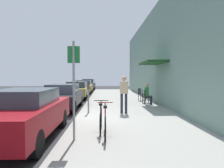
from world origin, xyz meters
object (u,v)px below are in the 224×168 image
object	(u,v)px
parked_car_2	(77,90)
street_sign	(74,83)
parking_meter	(88,96)
pedestrian_standing	(124,91)
cafe_chair_2	(141,93)
parked_car_1	(63,96)
cafe_chair_1	(144,95)
bicycle_0	(101,120)
parked_car_4	(88,84)
bicycle_1	(105,123)
cafe_chair_0	(147,96)
seated_patron_0	(148,93)
parked_car_3	(84,86)
parked_car_0	(24,113)

from	to	relation	value
parked_car_2	street_sign	size ratio (longest dim) A/B	1.69
parking_meter	pedestrian_standing	distance (m)	1.65
cafe_chair_2	parked_car_1	bearing A→B (deg)	-149.49
parked_car_1	cafe_chair_1	size ratio (longest dim) A/B	5.06
parked_car_1	street_sign	distance (m)	6.08
parked_car_1	bicycle_0	bearing A→B (deg)	-66.27
parking_meter	street_sign	distance (m)	4.07
parked_car_2	parked_car_4	xyz separation A→B (m)	(0.00, 11.26, 0.04)
bicycle_1	cafe_chair_0	xyz separation A→B (m)	(2.51, 6.39, 0.14)
seated_patron_0	pedestrian_standing	distance (m)	3.35
parked_car_3	street_sign	distance (m)	16.83
parked_car_0	bicycle_1	distance (m)	2.34
parked_car_4	bicycle_0	bearing A→B (deg)	-84.28
parked_car_2	seated_patron_0	world-z (taller)	seated_patron_0
parked_car_0	seated_patron_0	distance (m)	7.91
bicycle_1	pedestrian_standing	bearing A→B (deg)	76.28
bicycle_1	parked_car_4	bearing A→B (deg)	95.94
parked_car_0	parking_meter	xyz separation A→B (m)	(1.55, 3.49, 0.14)
parked_car_0	bicycle_0	xyz separation A→B (m)	(2.19, 0.32, -0.27)
cafe_chair_0	pedestrian_standing	bearing A→B (deg)	-119.98
parked_car_1	parked_car_2	xyz separation A→B (m)	(0.00, 5.61, 0.00)
bicycle_1	cafe_chair_0	bearing A→B (deg)	68.52
parked_car_2	bicycle_0	bearing A→B (deg)	-78.32
cafe_chair_2	bicycle_0	bearing A→B (deg)	-108.72
parked_car_4	cafe_chair_1	bearing A→B (deg)	-72.30
parked_car_2	pedestrian_standing	xyz separation A→B (m)	(3.18, -7.56, 0.40)
parked_car_2	parked_car_3	size ratio (longest dim) A/B	1.00
parked_car_2	cafe_chair_2	xyz separation A→B (m)	(4.84, -2.76, -0.09)
street_sign	parked_car_2	bearing A→B (deg)	97.48
parked_car_4	parked_car_1	bearing A→B (deg)	-90.00
street_sign	parked_car_1	bearing A→B (deg)	104.46
parked_car_3	cafe_chair_1	distance (m)	10.41
parked_car_2	bicycle_0	world-z (taller)	parked_car_2
seated_patron_0	cafe_chair_2	size ratio (longest dim) A/B	1.48
parked_car_1	cafe_chair_2	world-z (taller)	parked_car_1
pedestrian_standing	parked_car_2	bearing A→B (deg)	112.84
parking_meter	cafe_chair_2	world-z (taller)	parking_meter
bicycle_1	cafe_chair_0	world-z (taller)	bicycle_1
parked_car_4	cafe_chair_2	distance (m)	14.83
parked_car_0	parking_meter	bearing A→B (deg)	66.03
cafe_chair_0	pedestrian_standing	size ratio (longest dim) A/B	0.51
cafe_chair_2	parked_car_3	bearing A→B (deg)	120.95
parking_meter	cafe_chair_2	xyz separation A→B (m)	(3.29, 4.66, -0.26)
cafe_chair_0	pedestrian_standing	world-z (taller)	pedestrian_standing
parking_meter	cafe_chair_0	xyz separation A→B (m)	(3.29, 2.73, -0.26)
parking_meter	cafe_chair_0	world-z (taller)	parking_meter
parked_car_2	seated_patron_0	xyz separation A→B (m)	(4.90, -4.70, 0.10)
parked_car_0	pedestrian_standing	world-z (taller)	pedestrian_standing
parking_meter	cafe_chair_1	distance (m)	4.82
parked_car_4	street_sign	bearing A→B (deg)	-86.22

